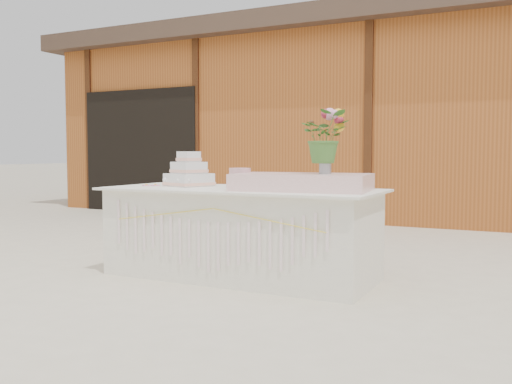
# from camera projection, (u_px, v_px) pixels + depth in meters

# --- Properties ---
(ground) EXTENTS (80.00, 80.00, 0.00)m
(ground) POSITION_uv_depth(u_px,v_px,m) (240.00, 277.00, 4.93)
(ground) COLOR beige
(ground) RESTS_ON ground
(barn) EXTENTS (12.60, 4.60, 3.30)m
(barn) POSITION_uv_depth(u_px,v_px,m) (399.00, 119.00, 10.17)
(barn) COLOR #9C5320
(barn) RESTS_ON ground
(cake_table) EXTENTS (2.40, 1.00, 0.77)m
(cake_table) POSITION_uv_depth(u_px,v_px,m) (240.00, 233.00, 4.90)
(cake_table) COLOR white
(cake_table) RESTS_ON ground
(wedding_cake) EXTENTS (0.45, 0.45, 0.32)m
(wedding_cake) POSITION_uv_depth(u_px,v_px,m) (189.00, 174.00, 5.20)
(wedding_cake) COLOR white
(wedding_cake) RESTS_ON cake_table
(pink_cake_stand) EXTENTS (0.24, 0.24, 0.17)m
(pink_cake_stand) POSITION_uv_depth(u_px,v_px,m) (240.00, 177.00, 4.93)
(pink_cake_stand) COLOR silver
(pink_cake_stand) RESTS_ON cake_table
(satin_runner) EXTENTS (1.14, 0.74, 0.14)m
(satin_runner) POSITION_uv_depth(u_px,v_px,m) (302.00, 182.00, 4.61)
(satin_runner) COLOR #FFCDCD
(satin_runner) RESTS_ON cake_table
(flower_vase) EXTENTS (0.10, 0.10, 0.13)m
(flower_vase) POSITION_uv_depth(u_px,v_px,m) (325.00, 166.00, 4.56)
(flower_vase) COLOR #A4A4A8
(flower_vase) RESTS_ON satin_runner
(bouquet) EXTENTS (0.46, 0.43, 0.42)m
(bouquet) POSITION_uv_depth(u_px,v_px,m) (325.00, 131.00, 4.54)
(bouquet) COLOR #3F702C
(bouquet) RESTS_ON flower_vase
(loose_flowers) EXTENTS (0.23, 0.41, 0.02)m
(loose_flowers) POSITION_uv_depth(u_px,v_px,m) (158.00, 184.00, 5.39)
(loose_flowers) COLOR pink
(loose_flowers) RESTS_ON cake_table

